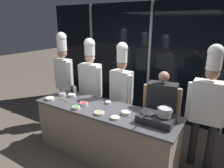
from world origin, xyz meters
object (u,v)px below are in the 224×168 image
at_px(serving_spoon_slotted, 65,100).
at_px(portable_stove, 156,119).
at_px(squeeze_bottle_soy, 72,88).
at_px(chef_head, 64,70).
at_px(prep_bowl_bean_sprouts, 50,98).
at_px(prep_bowl_onion, 62,94).
at_px(prep_bowl_scallions, 76,107).
at_px(frying_pan, 149,112).
at_px(stock_pot, 165,112).
at_px(prep_bowl_noodles, 115,118).
at_px(chef_sous, 91,79).
at_px(prep_bowl_garlic, 72,95).
at_px(chef_pastry, 208,102).
at_px(prep_bowl_chicken, 126,113).
at_px(prep_bowl_mushrooms, 99,113).
at_px(person_guest, 161,107).
at_px(squeeze_bottle_clear, 75,90).
at_px(prep_bowl_bell_pepper, 84,104).
at_px(chef_line, 122,85).
at_px(prep_bowl_rice, 108,102).

bearing_deg(serving_spoon_slotted, portable_stove, 3.06).
xyz_separation_m(squeeze_bottle_soy, chef_head, (-0.49, 0.27, 0.25)).
xyz_separation_m(serving_spoon_slotted, chef_head, (-0.69, 0.67, 0.33)).
relative_size(prep_bowl_bean_sprouts, prep_bowl_onion, 1.10).
height_order(prep_bowl_bean_sprouts, prep_bowl_scallions, prep_bowl_scallions).
distance_m(frying_pan, serving_spoon_slotted, 1.55).
distance_m(stock_pot, prep_bowl_noodles, 0.71).
relative_size(prep_bowl_bean_sprouts, serving_spoon_slotted, 0.67).
bearing_deg(chef_sous, squeeze_bottle_soy, 45.15).
xyz_separation_m(prep_bowl_garlic, prep_bowl_onion, (-0.21, -0.06, 0.00)).
bearing_deg(chef_pastry, chef_head, -1.22).
xyz_separation_m(prep_bowl_chicken, prep_bowl_mushrooms, (-0.35, -0.21, -0.01)).
height_order(chef_sous, chef_pastry, chef_pastry).
height_order(chef_head, chef_pastry, chef_head).
distance_m(stock_pot, prep_bowl_chicken, 0.62).
bearing_deg(chef_head, portable_stove, 164.15).
xyz_separation_m(stock_pot, chef_sous, (-1.73, 0.60, 0.06)).
xyz_separation_m(prep_bowl_chicken, chef_sous, (-1.14, 0.59, 0.22)).
height_order(prep_bowl_chicken, serving_spoon_slotted, prep_bowl_chicken).
distance_m(serving_spoon_slotted, person_guest, 1.68).
xyz_separation_m(squeeze_bottle_soy, serving_spoon_slotted, (0.20, -0.40, -0.08)).
bearing_deg(serving_spoon_slotted, prep_bowl_onion, 146.01).
relative_size(prep_bowl_onion, prep_bowl_scallions, 1.12).
relative_size(portable_stove, prep_bowl_noodles, 3.72).
bearing_deg(prep_bowl_noodles, portable_stove, 21.24).
distance_m(prep_bowl_garlic, chef_head, 0.83).
bearing_deg(prep_bowl_mushrooms, chef_sous, 134.22).
xyz_separation_m(prep_bowl_garlic, prep_bowl_bean_sprouts, (-0.23, -0.34, -0.00)).
distance_m(frying_pan, prep_bowl_mushrooms, 0.75).
relative_size(stock_pot, prep_bowl_noodles, 1.54).
relative_size(stock_pot, prep_bowl_bean_sprouts, 1.24).
relative_size(portable_stove, frying_pan, 1.22).
bearing_deg(prep_bowl_garlic, prep_bowl_chicken, -6.32).
bearing_deg(prep_bowl_bean_sprouts, serving_spoon_slotted, 20.27).
bearing_deg(stock_pot, squeeze_bottle_clear, 171.60).
distance_m(prep_bowl_bell_pepper, person_guest, 1.30).
relative_size(squeeze_bottle_soy, prep_bowl_bell_pepper, 1.35).
distance_m(squeeze_bottle_soy, chef_head, 0.61).
height_order(prep_bowl_chicken, prep_bowl_noodles, prep_bowl_chicken).
relative_size(squeeze_bottle_soy, prep_bowl_chicken, 1.26).
xyz_separation_m(prep_bowl_chicken, prep_bowl_bean_sprouts, (-1.46, -0.20, -0.00)).
distance_m(stock_pot, squeeze_bottle_clear, 1.90).
bearing_deg(chef_line, stock_pot, 156.08).
distance_m(frying_pan, prep_bowl_noodles, 0.49).
bearing_deg(prep_bowl_scallions, prep_bowl_rice, 55.35).
height_order(prep_bowl_mushrooms, prep_bowl_noodles, prep_bowl_mushrooms).
bearing_deg(prep_bowl_onion, prep_bowl_scallions, -27.13).
relative_size(prep_bowl_chicken, prep_bowl_noodles, 1.08).
distance_m(prep_bowl_garlic, chef_line, 0.96).
bearing_deg(frying_pan, chef_sous, 157.98).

